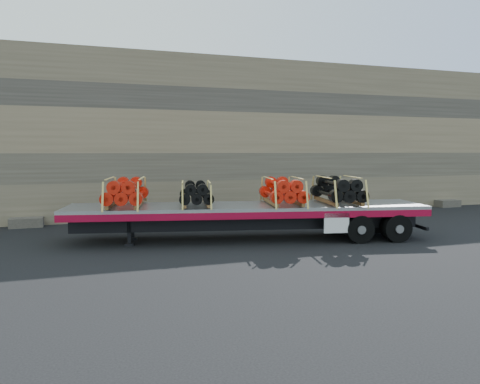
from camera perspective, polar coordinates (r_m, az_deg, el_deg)
The scene contains 7 objects.
ground at distance 16.06m, azimuth 3.46°, elevation -5.34°, with size 120.00×120.00×0.00m, color black.
rock_wall at distance 21.95m, azimuth -3.04°, elevation 6.61°, with size 44.00×3.00×7.00m, color #7A6B54.
trailer at distance 15.25m, azimuth 0.86°, elevation -3.70°, with size 11.48×2.21×1.15m, color #9B9DA2, non-canonical shape.
bundle_front at distance 15.11m, azimuth -13.73°, elevation -0.10°, with size 1.21×2.41×0.86m, color red, non-canonical shape.
bundle_midfront at distance 15.01m, azimuth -5.39°, elevation -0.25°, with size 1.03×2.06×0.73m, color black, non-canonical shape.
bundle_midrear at distance 15.33m, azimuth 5.21°, elevation 0.05°, with size 1.18×2.35×0.83m, color red, non-canonical shape.
bundle_rear at distance 15.82m, azimuth 11.81°, elevation 0.15°, with size 1.20×2.40×0.85m, color black, non-canonical shape.
Camera 1 is at (-6.06, -14.59, 2.88)m, focal length 35.00 mm.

